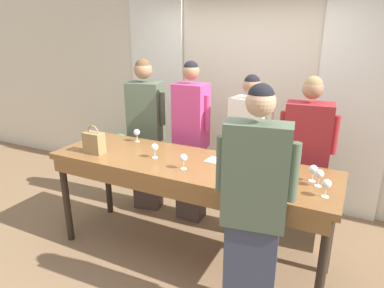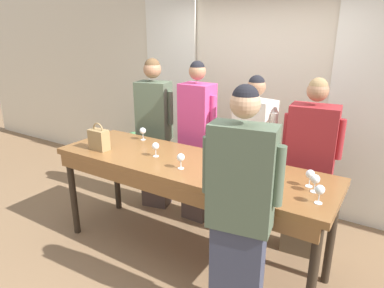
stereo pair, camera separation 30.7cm
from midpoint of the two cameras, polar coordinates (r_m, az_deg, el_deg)
name	(u,v)px [view 1 (the left image)]	position (r m, az deg, el deg)	size (l,w,h in m)	color
ground_plane	(188,254)	(3.65, -3.12, -17.91)	(18.00, 18.00, 0.00)	#846647
wall_back	(245,92)	(4.47, 6.90, 8.59)	(12.00, 0.06, 2.80)	beige
curtain_panel_left	(157,90)	(5.00, -7.55, 8.97)	(0.81, 0.03, 2.69)	white
curtain_panel_right	(354,107)	(4.17, 23.47, 5.69)	(0.81, 0.03, 2.69)	white
tasting_bar	(187,172)	(3.17, -3.62, -4.78)	(2.68, 0.81, 1.01)	brown
wine_bottle	(274,154)	(3.04, 10.72, -1.76)	(0.08, 0.08, 0.32)	black
handbag	(94,142)	(3.52, -18.44, 0.23)	(0.20, 0.11, 0.28)	#997A4C
wine_glass_front_left	(183,158)	(2.96, -4.39, -2.43)	(0.07, 0.07, 0.14)	white
wine_glass_front_mid	(155,148)	(3.25, -8.95, -0.67)	(0.07, 0.07, 0.14)	white
wine_glass_front_right	(319,174)	(2.76, 17.53, -4.90)	(0.07, 0.07, 0.14)	white
wine_glass_center_left	(313,170)	(2.84, 16.68, -4.19)	(0.07, 0.07, 0.14)	white
wine_glass_center_mid	(137,133)	(3.76, -11.52, 1.83)	(0.07, 0.07, 0.14)	white
wine_glass_center_right	(327,184)	(2.60, 18.43, -6.47)	(0.07, 0.07, 0.14)	white
napkin	(215,160)	(3.18, 1.07, -2.77)	(0.17, 0.17, 0.00)	white
guest_olive_jacket	(146,135)	(4.18, -9.75, 1.46)	(0.50, 0.34, 1.86)	#473833
guest_pink_top	(191,143)	(3.86, -2.43, 0.19)	(0.46, 0.27, 1.86)	#473833
guest_cream_sweater	(248,157)	(3.62, 6.93, -2.16)	(0.50, 0.32, 1.75)	#28282D
guest_striped_shirt	(304,166)	(3.49, 15.84, -3.58)	(0.54, 0.31, 1.77)	brown
host_pouring	(253,216)	(2.39, 6.50, -11.93)	(0.54, 0.27, 1.86)	#383D51
potted_plant	(121,155)	(5.29, -13.42, -1.74)	(0.35, 0.35, 0.70)	#935B3D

